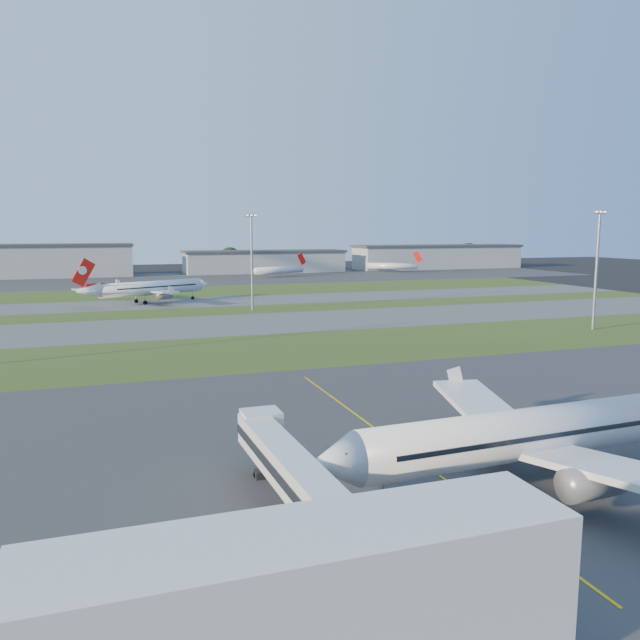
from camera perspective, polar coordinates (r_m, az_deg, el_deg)
name	(u,v)px	position (r m, az deg, el deg)	size (l,w,h in m)	color
ground	(348,448)	(63.62, 2.60, -11.62)	(700.00, 700.00, 0.00)	black
apron_near	(348,448)	(63.62, 2.60, -11.62)	(300.00, 70.00, 0.01)	#333335
grass_strip_a	(241,352)	(111.94, -7.26, -2.94)	(300.00, 34.00, 0.01)	#3B521B
taxiway_a	(211,326)	(143.94, -9.96, -0.50)	(300.00, 32.00, 0.01)	#515154
grass_strip_b	(196,312)	(168.44, -11.31, 0.72)	(300.00, 18.00, 0.01)	#3B521B
taxiway_b	(185,303)	(190.11, -12.22, 1.54)	(300.00, 26.00, 0.01)	#515154
grass_strip_c	(174,292)	(222.73, -13.24, 2.47)	(300.00, 40.00, 0.01)	#3B521B
apron_far	(159,279)	(282.28, -14.50, 3.61)	(400.00, 80.00, 0.01)	#333335
yellow_line	(394,443)	(65.53, 6.75, -11.07)	(0.25, 60.00, 0.02)	gold
terminal_fragment	(306,610)	(32.17, -1.25, -25.01)	(26.00, 6.05, 8.00)	silver
jet_bridge	(299,480)	(45.72, -1.91, -14.42)	(4.20, 26.90, 6.20)	silver
airliner_parked	(542,433)	(56.72, 19.63, -9.71)	(41.94, 35.55, 13.08)	white
airliner_taxiing	(151,288)	(192.02, -15.23, 2.82)	(37.29, 31.75, 12.45)	white
mini_jet_near	(279,270)	(288.46, -3.73, 4.60)	(27.54, 11.67, 9.48)	white
mini_jet_far	(392,266)	(322.08, 6.64, 4.94)	(25.10, 16.76, 9.48)	white
light_mast_centre	(252,255)	(167.88, -6.26, 5.89)	(3.20, 0.70, 25.80)	gray
light_mast_east	(597,262)	(147.14, 23.99, 4.90)	(3.20, 0.70, 25.80)	gray
hangar_west	(52,260)	(311.72, -23.31, 5.02)	(71.40, 23.00, 15.20)	#A1A4A9
hangar_east	(264,261)	(320.41, -5.10, 5.37)	(81.60, 23.00, 11.20)	#A1A4A9
hangar_far_east	(438,257)	(357.87, 10.71, 5.72)	(96.90, 23.00, 13.20)	#A1A4A9
tree_mid_west	(109,262)	(321.97, -18.70, 5.02)	(9.90, 9.90, 10.80)	black
tree_mid_east	(230,258)	(330.80, -8.22, 5.61)	(11.55, 11.55, 12.60)	black
tree_east	(364,258)	(350.87, 4.02, 5.72)	(10.45, 10.45, 11.40)	black
tree_far_east	(468,253)	(387.00, 13.42, 5.94)	(12.65, 12.65, 13.80)	black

